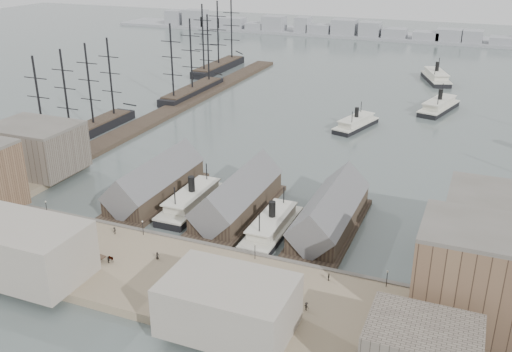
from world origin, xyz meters
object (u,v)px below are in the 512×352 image
at_px(ferry_docked_west, 192,200).
at_px(tram, 421,312).
at_px(horse_cart_right, 267,291).
at_px(horse_cart_center, 107,258).
at_px(horse_cart_left, 59,224).

bearing_deg(ferry_docked_west, tram, -24.76).
distance_m(tram, horse_cart_right, 30.61).
bearing_deg(horse_cart_center, tram, -77.63).
distance_m(horse_cart_left, horse_cart_center, 23.94).
bearing_deg(tram, horse_cart_center, 177.15).
height_order(tram, horse_cart_right, tram).
xyz_separation_m(ferry_docked_west, tram, (66.20, -30.54, 1.41)).
bearing_deg(ferry_docked_west, horse_cart_center, -94.10).
xyz_separation_m(horse_cart_center, horse_cart_right, (38.36, 1.75, -0.07)).
xyz_separation_m(ferry_docked_west, horse_cart_right, (35.80, -33.94, 0.38)).
height_order(tram, horse_cart_center, tram).
relative_size(ferry_docked_west, horse_cart_left, 6.21).
xyz_separation_m(tram, horse_cart_center, (-68.76, -5.15, -0.96)).
height_order(horse_cart_center, horse_cart_right, horse_cart_center).
relative_size(horse_cart_left, horse_cart_center, 0.92).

